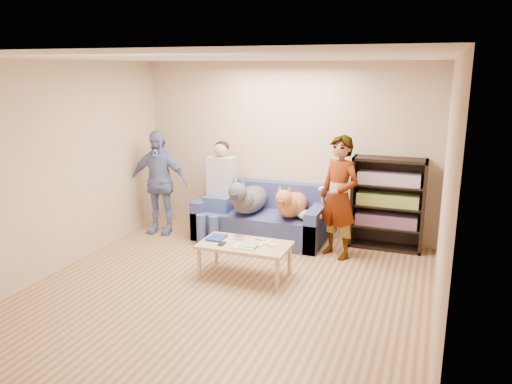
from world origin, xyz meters
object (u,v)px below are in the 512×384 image
at_px(person_seated, 219,187).
at_px(dog_tan, 291,204).
at_px(sofa, 261,220).
at_px(bookshelf, 388,202).
at_px(person_standing_right, 339,197).
at_px(person_standing_left, 159,182).
at_px(dog_gray, 248,199).
at_px(coffee_table, 245,247).
at_px(notebook_blue, 216,238).
at_px(camera_silver, 239,237).

distance_m(person_seated, dog_tan, 1.14).
bearing_deg(sofa, bookshelf, 7.40).
distance_m(person_standing_right, person_standing_left, 2.79).
relative_size(person_seated, dog_gray, 1.17).
height_order(dog_tan, coffee_table, dog_tan).
relative_size(notebook_blue, person_seated, 0.18).
height_order(notebook_blue, bookshelf, bookshelf).
distance_m(person_standing_left, dog_gray, 1.45).
height_order(camera_silver, bookshelf, bookshelf).
height_order(person_standing_right, person_standing_left, person_standing_right).
relative_size(camera_silver, bookshelf, 0.08).
bearing_deg(dog_gray, person_standing_left, -176.26).
height_order(person_seated, dog_tan, person_seated).
bearing_deg(person_standing_right, notebook_blue, -112.92).
distance_m(notebook_blue, coffee_table, 0.41).
bearing_deg(coffee_table, bookshelf, 47.00).
bearing_deg(coffee_table, dog_gray, 109.22).
xyz_separation_m(sofa, dog_tan, (0.50, -0.14, 0.34)).
distance_m(dog_gray, bookshelf, 1.98).
bearing_deg(dog_gray, person_standing_right, -6.51).
height_order(notebook_blue, camera_silver, camera_silver).
bearing_deg(sofa, notebook_blue, -94.89).
relative_size(coffee_table, bookshelf, 0.85).
relative_size(person_standing_left, camera_silver, 14.49).
height_order(notebook_blue, dog_gray, dog_gray).
xyz_separation_m(person_seated, bookshelf, (2.42, 0.36, -0.09)).
relative_size(notebook_blue, camera_silver, 2.36).
relative_size(person_standing_left, person_seated, 1.08).
relative_size(camera_silver, dog_tan, 0.10).
xyz_separation_m(notebook_blue, bookshelf, (1.91, 1.57, 0.25)).
bearing_deg(notebook_blue, dog_gray, 91.18).
xyz_separation_m(notebook_blue, camera_silver, (0.28, 0.07, 0.01)).
height_order(notebook_blue, sofa, sofa).
bearing_deg(camera_silver, coffee_table, -45.00).
distance_m(person_standing_left, notebook_blue, 1.85).
xyz_separation_m(person_standing_right, person_standing_left, (-2.79, 0.06, -0.03)).
bearing_deg(dog_tan, notebook_blue, -117.28).
distance_m(camera_silver, person_seated, 1.43).
bearing_deg(notebook_blue, camera_silver, 14.04).
xyz_separation_m(person_standing_right, dog_tan, (-0.71, 0.19, -0.21)).
distance_m(sofa, person_seated, 0.81).
bearing_deg(person_seated, person_standing_left, -171.52).
height_order(person_standing_right, dog_tan, person_standing_right).
bearing_deg(person_seated, coffee_table, -54.25).
relative_size(person_standing_right, dog_gray, 1.31).
distance_m(person_standing_left, dog_tan, 2.09).
height_order(person_standing_right, person_seated, person_standing_right).
xyz_separation_m(dog_gray, dog_tan, (0.64, 0.03, -0.03)).
height_order(person_standing_left, camera_silver, person_standing_left).
distance_m(dog_gray, coffee_table, 1.32).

